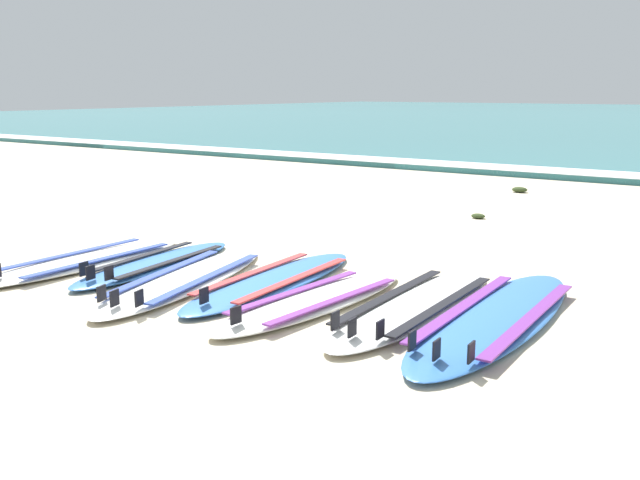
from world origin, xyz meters
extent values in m
plane|color=beige|center=(0.00, 0.00, 0.00)|extent=(80.00, 80.00, 0.00)
cube|color=white|center=(0.00, 8.31, 0.06)|extent=(80.00, 0.99, 0.11)
ellipsoid|color=silver|center=(-1.54, -0.43, 0.04)|extent=(0.55, 2.14, 0.07)
cube|color=#334CB2|center=(-1.73, -0.43, 0.08)|extent=(0.09, 1.50, 0.01)
cube|color=#334CB2|center=(-1.35, -0.43, 0.08)|extent=(0.09, 1.50, 0.01)
ellipsoid|color=#3875CC|center=(-0.97, -0.15, 0.04)|extent=(0.68, 1.94, 0.07)
cube|color=black|center=(-1.14, -0.17, 0.08)|extent=(0.21, 1.33, 0.01)
cube|color=black|center=(-0.80, -0.13, 0.08)|extent=(0.21, 1.33, 0.01)
cube|color=black|center=(-0.89, -0.89, 0.12)|extent=(0.02, 0.09, 0.11)
cube|color=black|center=(-1.03, -0.84, 0.12)|extent=(0.02, 0.09, 0.11)
cube|color=black|center=(-0.77, -0.81, 0.12)|extent=(0.02, 0.09, 0.11)
ellipsoid|color=white|center=(-0.39, -0.38, 0.04)|extent=(1.04, 2.31, 0.07)
cube|color=#334CB2|center=(-0.59, -0.42, 0.08)|extent=(0.42, 1.55, 0.01)
cube|color=#334CB2|center=(-0.20, -0.34, 0.08)|extent=(0.42, 1.55, 0.01)
cube|color=black|center=(-0.20, -1.23, 0.12)|extent=(0.03, 0.09, 0.11)
cube|color=black|center=(-0.37, -1.21, 0.12)|extent=(0.03, 0.09, 0.11)
cube|color=black|center=(-0.06, -1.14, 0.12)|extent=(0.03, 0.09, 0.11)
ellipsoid|color=#3875CC|center=(0.20, -0.02, 0.04)|extent=(0.67, 2.16, 0.07)
cube|color=#D13838|center=(0.01, -0.03, 0.08)|extent=(0.17, 1.50, 0.01)
cube|color=#D13838|center=(0.39, -0.01, 0.08)|extent=(0.17, 1.50, 0.01)
cube|color=black|center=(0.25, -0.85, 0.12)|extent=(0.02, 0.09, 0.11)
ellipsoid|color=silver|center=(0.78, -0.29, 0.04)|extent=(0.65, 2.01, 0.07)
cube|color=purple|center=(0.60, -0.27, 0.08)|extent=(0.18, 1.38, 0.01)
cube|color=purple|center=(0.95, -0.30, 0.08)|extent=(0.18, 1.38, 0.01)
cube|color=black|center=(0.71, -1.06, 0.12)|extent=(0.02, 0.09, 0.11)
ellipsoid|color=white|center=(1.41, 0.03, 0.04)|extent=(0.62, 2.26, 0.07)
cube|color=black|center=(1.21, 0.02, 0.08)|extent=(0.12, 1.57, 0.01)
cube|color=black|center=(1.61, 0.03, 0.08)|extent=(0.12, 1.57, 0.01)
cube|color=black|center=(1.43, -0.85, 0.12)|extent=(0.01, 0.09, 0.11)
cube|color=black|center=(1.27, -0.79, 0.12)|extent=(0.01, 0.09, 0.11)
cube|color=black|center=(1.58, -0.78, 0.12)|extent=(0.01, 0.09, 0.11)
ellipsoid|color=#3875CC|center=(1.96, 0.08, 0.04)|extent=(0.71, 2.52, 0.07)
cube|color=purple|center=(1.74, 0.07, 0.08)|extent=(0.15, 1.75, 0.01)
cube|color=purple|center=(2.19, 0.08, 0.08)|extent=(0.15, 1.75, 0.01)
cube|color=black|center=(2.00, -0.90, 0.12)|extent=(0.01, 0.09, 0.11)
cube|color=black|center=(1.82, -0.84, 0.12)|extent=(0.01, 0.09, 0.11)
cube|color=black|center=(2.17, -0.83, 0.12)|extent=(0.01, 0.09, 0.11)
ellipsoid|color=#384723|center=(0.39, 3.65, 0.03)|extent=(0.17, 0.13, 0.06)
ellipsoid|color=#384723|center=(0.06, 6.06, 0.04)|extent=(0.23, 0.18, 0.08)
camera|label=1|loc=(3.52, -4.24, 1.49)|focal=40.08mm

